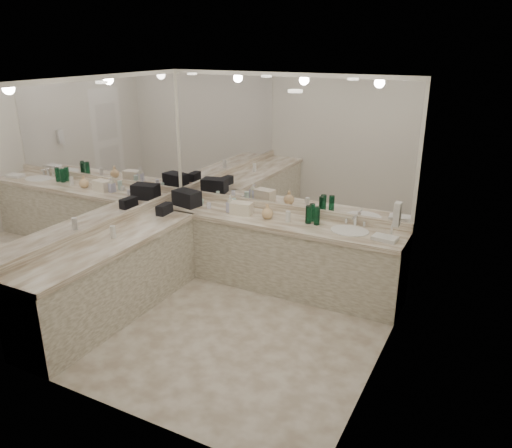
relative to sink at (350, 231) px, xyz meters
The scene contains 36 objects.
floor 1.77m from the sink, 128.37° to the right, with size 3.20×3.20×0.00m, color beige.
ceiling 2.29m from the sink, 128.37° to the right, with size 3.20×3.20×0.00m, color white.
wall_back 1.08m from the sink, 162.47° to the left, with size 3.20×0.02×2.60m, color silver.
wall_left 2.85m from the sink, 154.80° to the right, with size 0.02×3.00×2.60m, color silver.
wall_right 1.42m from the sink, 61.56° to the right, with size 0.02×3.00×2.60m, color silver.
vanity_back_base 1.06m from the sink, behind, with size 3.20×0.60×0.84m, color beige.
vanity_back_top 0.95m from the sink, behind, with size 3.20×0.64×0.06m, color silver.
vanity_left_base 2.75m from the sink, 146.31° to the right, with size 0.60×2.40×0.84m, color beige.
vanity_left_top 2.70m from the sink, 146.19° to the right, with size 0.64×2.42×0.06m, color silver.
backsplash_back 0.99m from the sink, 163.58° to the left, with size 3.20×0.04×0.10m, color silver.
backsplash_left 2.80m from the sink, 154.62° to the right, with size 0.04×3.00×0.10m, color silver.
mirror_back 1.33m from the sink, 163.13° to the left, with size 3.12×0.01×1.55m, color white.
mirror_left 2.94m from the sink, 154.69° to the right, with size 0.01×2.92×1.55m, color white.
sink is the anchor object (origin of this frame).
faucet 0.22m from the sink, 90.00° to the left, with size 0.24×0.16×0.14m, color silver.
wall_phone 0.91m from the sink, 39.57° to the right, with size 0.06×0.10×0.24m, color white.
door 1.82m from the sink, 69.46° to the right, with size 0.02×0.82×2.10m, color white.
black_toiletry_bag 2.20m from the sink, behind, with size 0.35×0.22×0.20m, color black.
black_bag_spill 2.30m from the sink, 168.08° to the right, with size 0.11×0.24×0.13m, color black.
cream_cosmetic_case 1.39m from the sink, behind, with size 0.26×0.16×0.15m, color beige.
hand_towel 0.43m from the sink, 12.04° to the right, with size 0.26×0.17×0.04m, color white.
lotion_left 2.65m from the sink, 148.19° to the right, with size 0.06×0.06×0.14m, color white.
soap_bottle_a 1.56m from the sink, behind, with size 0.09×0.09×0.22m, color white.
soap_bottle_b 1.56m from the sink, behind, with size 0.09×0.09×0.20m, color silver.
soap_bottle_c 1.03m from the sink, behind, with size 0.14×0.14×0.18m, color #E6BD84.
green_bottle_0 0.53m from the sink, behind, with size 0.07×0.07×0.21m, color #0E4E2D.
green_bottle_1 0.54m from the sink, 166.00° to the left, with size 0.07×0.07×0.22m, color #0E4E2D.
green_bottle_2 0.43m from the sink, behind, with size 0.07×0.07×0.22m, color #0E4E2D.
amenity_bottle_0 2.06m from the sink, behind, with size 0.05×0.05×0.07m, color silver.
amenity_bottle_1 1.39m from the sink, behind, with size 0.06×0.06×0.11m, color #3F3F4C.
amenity_bottle_2 0.76m from the sink, behind, with size 0.06×0.06×0.13m, color white.
amenity_bottle_3 1.59m from the sink, behind, with size 0.06×0.06×0.13m, color silver.
amenity_bottle_4 2.18m from the sink, behind, with size 0.07×0.07×0.06m, color #3F3F4C.
amenity_bottle_5 1.87m from the sink, behind, with size 0.06×0.06×0.07m, color silver.
amenity_bottle_6 2.11m from the sink, behind, with size 0.05×0.05×0.12m, color silver.
amenity_bottle_7 1.64m from the sink, behind, with size 0.06×0.06×0.07m, color white.
Camera 1 is at (2.43, -4.01, 2.92)m, focal length 35.00 mm.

